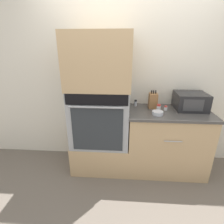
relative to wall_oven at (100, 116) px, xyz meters
The scene contains 12 objects.
ground_plane 0.95m from the wall_oven, 36.58° to the right, with size 12.00×12.00×0.00m, color #6B6056.
wall_back 0.68m from the wall_oven, 39.85° to the left, with size 8.00×0.05×2.50m.
oven_cabinet_base 0.60m from the wall_oven, 90.00° to the left, with size 0.80×0.60×0.42m.
wall_oven is the anchor object (origin of this frame).
oven_cabinet_upper 0.73m from the wall_oven, 90.00° to the left, with size 0.80×0.60×0.68m.
counter_unit 1.00m from the wall_oven, ahead, with size 1.09×0.63×0.91m.
microwave 1.24m from the wall_oven, ahead, with size 0.40×0.36×0.23m.
knife_block 0.76m from the wall_oven, ahead, with size 0.11×0.13×0.25m.
bowl 0.77m from the wall_oven, 10.27° to the right, with size 0.14×0.14×0.05m.
condiment_jar_near 0.89m from the wall_oven, ahead, with size 0.04×0.04×0.06m.
condiment_jar_mid 0.54m from the wall_oven, 20.67° to the left, with size 0.04×0.04×0.09m.
condiment_jar_far 0.79m from the wall_oven, ahead, with size 0.05×0.05×0.10m.
Camera 1 is at (-0.08, -1.92, 1.73)m, focal length 28.00 mm.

